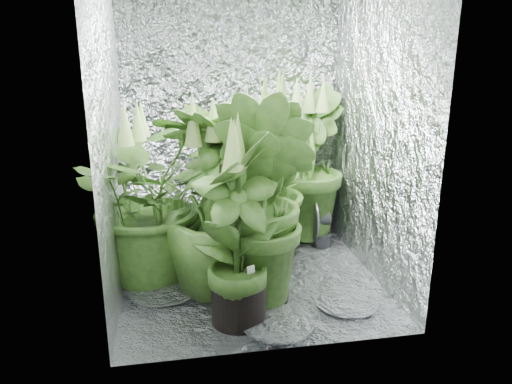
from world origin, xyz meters
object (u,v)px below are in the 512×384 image
object	(u,v)px
plant_e	(253,187)
plant_b	(257,176)
circulation_fan	(317,225)
plant_c	(305,165)
plant_a	(151,197)
plant_g	(262,201)
plant_d	(215,205)
plant_f	(238,232)

from	to	relation	value
plant_e	plant_b	bearing A→B (deg)	76.09
circulation_fan	plant_c	bearing A→B (deg)	107.75
plant_b	plant_e	world-z (taller)	plant_e
plant_a	plant_g	xyz separation A→B (m)	(0.62, -0.38, 0.06)
plant_a	plant_b	bearing A→B (deg)	35.80
plant_d	plant_e	xyz separation A→B (m)	(0.29, 0.39, -0.01)
plant_a	plant_e	distance (m)	0.68
plant_f	circulation_fan	size ratio (longest dim) A/B	2.93
plant_g	plant_e	bearing A→B (deg)	85.80
plant_a	plant_g	distance (m)	0.73
plant_b	plant_e	bearing A→B (deg)	-103.91
plant_a	plant_g	bearing A→B (deg)	-31.14
plant_d	plant_f	size ratio (longest dim) A/B	1.07
plant_d	plant_g	distance (m)	0.29
plant_c	plant_d	world-z (taller)	plant_c
plant_e	plant_a	bearing A→B (deg)	-166.82
plant_b	circulation_fan	size ratio (longest dim) A/B	2.83
plant_c	circulation_fan	xyz separation A→B (m)	(0.05, -0.19, -0.42)
plant_d	plant_e	size ratio (longest dim) A/B	1.06
plant_c	plant_a	bearing A→B (deg)	-154.48
plant_b	plant_g	bearing A→B (deg)	-98.39
plant_d	plant_f	xyz separation A→B (m)	(0.08, -0.36, -0.04)
plant_g	circulation_fan	xyz separation A→B (m)	(0.56, 0.72, -0.45)
plant_e	plant_f	size ratio (longest dim) A/B	1.01
plant_e	plant_f	distance (m)	0.78
plant_a	plant_d	bearing A→B (deg)	-32.51
plant_b	circulation_fan	world-z (taller)	plant_b
plant_b	plant_c	xyz separation A→B (m)	(0.37, -0.01, 0.08)
plant_f	circulation_fan	world-z (taller)	plant_f
plant_c	circulation_fan	size ratio (longest dim) A/B	3.23
plant_a	plant_f	xyz separation A→B (m)	(0.45, -0.60, -0.03)
plant_e	plant_f	bearing A→B (deg)	-105.51
plant_c	plant_e	size ratio (longest dim) A/B	1.10
plant_a	plant_c	xyz separation A→B (m)	(1.13, 0.54, 0.03)
plant_d	plant_e	world-z (taller)	plant_d
plant_b	plant_a	bearing A→B (deg)	-144.20
plant_d	circulation_fan	xyz separation A→B (m)	(0.81, 0.58, -0.39)
plant_g	plant_a	bearing A→B (deg)	148.86
plant_c	circulation_fan	world-z (taller)	plant_c
plant_a	plant_f	size ratio (longest dim) A/B	1.10
plant_f	plant_g	distance (m)	0.29
plant_e	plant_f	world-z (taller)	plant_e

